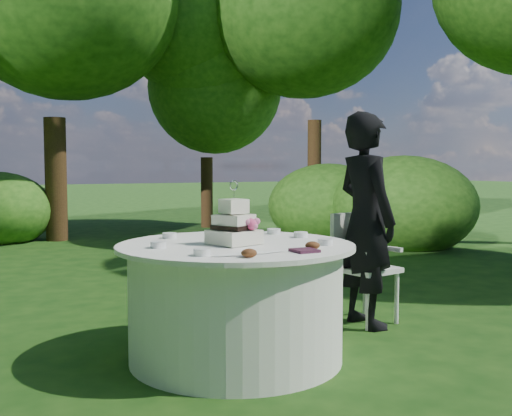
# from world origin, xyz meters

# --- Properties ---
(ground) EXTENTS (80.00, 80.00, 0.00)m
(ground) POSITION_xyz_m (0.00, 0.00, 0.00)
(ground) COLOR #12350E
(ground) RESTS_ON ground
(napkins) EXTENTS (0.14, 0.14, 0.02)m
(napkins) POSITION_xyz_m (0.20, -0.53, 0.78)
(napkins) COLOR #411C30
(napkins) RESTS_ON table
(feather_plume) EXTENTS (0.48, 0.07, 0.01)m
(feather_plume) POSITION_xyz_m (-0.14, -0.48, 0.78)
(feather_plume) COLOR white
(feather_plume) RESTS_ON table
(guest) EXTENTS (0.43, 0.64, 1.70)m
(guest) POSITION_xyz_m (1.28, 0.28, 0.85)
(guest) COLOR black
(guest) RESTS_ON ground
(table) EXTENTS (1.56, 1.56, 0.77)m
(table) POSITION_xyz_m (0.00, 0.00, 0.39)
(table) COLOR silver
(table) RESTS_ON ground
(cake) EXTENTS (0.34, 0.34, 0.41)m
(cake) POSITION_xyz_m (-0.03, -0.04, 0.88)
(cake) COLOR silver
(cake) RESTS_ON table
(chair) EXTENTS (0.50, 0.49, 0.89)m
(chair) POSITION_xyz_m (1.33, 0.42, 0.52)
(chair) COLOR white
(chair) RESTS_ON ground
(votives) EXTENTS (1.17, 0.96, 0.04)m
(votives) POSITION_xyz_m (0.05, 0.04, 0.79)
(votives) COLOR white
(votives) RESTS_ON table
(petal_cups) EXTENTS (0.58, 0.20, 0.05)m
(petal_cups) POSITION_xyz_m (0.05, -0.52, 0.79)
(petal_cups) COLOR #562D16
(petal_cups) RESTS_ON table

